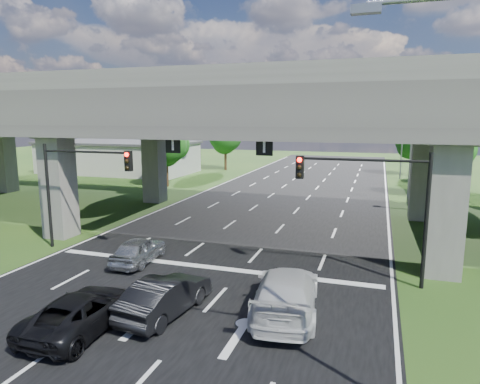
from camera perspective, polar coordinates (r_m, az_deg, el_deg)
The scene contains 18 objects.
ground at distance 18.92m, azimuth -8.50°, elevation -13.36°, with size 160.00×160.00×0.00m, color #214315.
road at distance 27.71m, azimuth 0.78°, elevation -5.65°, with size 18.00×120.00×0.03m, color black.
overpass at distance 28.62m, azimuth 2.03°, elevation 10.85°, with size 80.00×15.00×10.00m.
warehouse at distance 61.07m, azimuth -15.83°, elevation 4.41°, with size 20.00×10.00×4.00m, color #9E9E99.
signal_right at distance 19.71m, azimuth 17.54°, elevation -0.06°, with size 5.76×0.54×6.00m.
signal_left at distance 25.22m, azimuth -20.77°, elevation 1.84°, with size 5.76×0.54×6.00m.
streetlight_far at distance 39.59m, azimuth 21.35°, elevation 6.92°, with size 3.38×0.25×10.00m.
streetlight_beyond at distance 55.57m, azimuth 20.47°, elevation 7.63°, with size 3.38×0.25×10.00m.
tree_left_near at distance 46.98m, azimuth -9.80°, elevation 6.55°, with size 4.50×4.50×7.80m.
tree_left_mid at distance 55.49m, azimuth -8.68°, elevation 6.40°, with size 3.91×3.90×6.76m.
tree_left_far at distance 61.21m, azimuth -1.93°, elevation 7.73°, with size 4.80×4.80×8.32m.
tree_right_near at distance 43.90m, azimuth 24.82°, elevation 5.14°, with size 4.20×4.20×7.28m.
tree_right_mid at distance 52.24m, azimuth 27.08°, elevation 5.23°, with size 3.91×3.90×6.76m.
tree_right_far at distance 59.70m, azimuth 22.14°, elevation 6.65°, with size 4.50×4.50×7.80m.
car_silver at distance 22.80m, azimuth -13.35°, elevation -7.56°, with size 1.59×3.95×1.35m, color #A7AAAF.
car_dark at distance 16.89m, azimuth -9.89°, elevation -13.50°, with size 1.57×4.49×1.48m, color black.
car_white at distance 16.82m, azimuth 6.18°, elevation -13.14°, with size 2.35×5.78×1.68m, color #BEBEBE.
car_trailing at distance 16.56m, azimuth -20.29°, elevation -14.74°, with size 2.24×4.86×1.35m, color black.
Camera 1 is at (7.91, -15.50, 7.43)m, focal length 32.00 mm.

